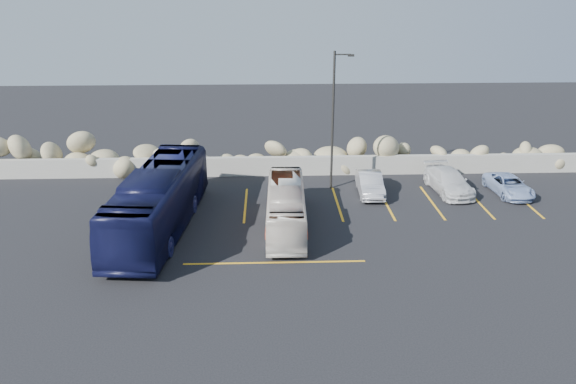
{
  "coord_description": "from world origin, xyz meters",
  "views": [
    {
      "loc": [
        -1.22,
        -21.73,
        11.66
      ],
      "look_at": [
        -0.26,
        4.0,
        1.87
      ],
      "focal_mm": 35.0,
      "sensor_mm": 36.0,
      "label": 1
    }
  ],
  "objects_px": {
    "lamppost": "(334,117)",
    "car_c": "(449,181)",
    "tour_coach": "(159,200)",
    "vintage_bus": "(286,207)",
    "car_d": "(509,185)",
    "car_b": "(370,184)"
  },
  "relations": [
    {
      "from": "vintage_bus",
      "to": "tour_coach",
      "type": "height_order",
      "value": "tour_coach"
    },
    {
      "from": "lamppost",
      "to": "tour_coach",
      "type": "height_order",
      "value": "lamppost"
    },
    {
      "from": "lamppost",
      "to": "tour_coach",
      "type": "relative_size",
      "value": 0.72
    },
    {
      "from": "lamppost",
      "to": "car_c",
      "type": "xyz_separation_m",
      "value": [
        6.72,
        -0.87,
        -3.65
      ]
    },
    {
      "from": "car_b",
      "to": "car_c",
      "type": "height_order",
      "value": "car_c"
    },
    {
      "from": "lamppost",
      "to": "car_c",
      "type": "distance_m",
      "value": 7.7
    },
    {
      "from": "tour_coach",
      "to": "car_c",
      "type": "relative_size",
      "value": 2.49
    },
    {
      "from": "lamppost",
      "to": "vintage_bus",
      "type": "height_order",
      "value": "lamppost"
    },
    {
      "from": "car_c",
      "to": "tour_coach",
      "type": "bearing_deg",
      "value": -169.53
    },
    {
      "from": "vintage_bus",
      "to": "car_b",
      "type": "distance_m",
      "value": 6.7
    },
    {
      "from": "car_c",
      "to": "car_d",
      "type": "height_order",
      "value": "car_c"
    },
    {
      "from": "car_b",
      "to": "car_d",
      "type": "height_order",
      "value": "car_b"
    },
    {
      "from": "tour_coach",
      "to": "car_b",
      "type": "xyz_separation_m",
      "value": [
        11.22,
        4.47,
        -0.92
      ]
    },
    {
      "from": "tour_coach",
      "to": "car_b",
      "type": "relative_size",
      "value": 2.93
    },
    {
      "from": "lamppost",
      "to": "tour_coach",
      "type": "xyz_separation_m",
      "value": [
        -9.14,
        -5.52,
        -2.75
      ]
    },
    {
      "from": "vintage_bus",
      "to": "car_b",
      "type": "relative_size",
      "value": 2.04
    },
    {
      "from": "car_b",
      "to": "car_d",
      "type": "distance_m",
      "value": 8.02
    },
    {
      "from": "car_b",
      "to": "car_d",
      "type": "bearing_deg",
      "value": 0.01
    },
    {
      "from": "lamppost",
      "to": "tour_coach",
      "type": "distance_m",
      "value": 11.03
    },
    {
      "from": "vintage_bus",
      "to": "car_d",
      "type": "distance_m",
      "value": 13.66
    },
    {
      "from": "car_d",
      "to": "vintage_bus",
      "type": "bearing_deg",
      "value": -166.51
    },
    {
      "from": "vintage_bus",
      "to": "car_c",
      "type": "xyz_separation_m",
      "value": [
        9.64,
        4.61,
        -0.43
      ]
    }
  ]
}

